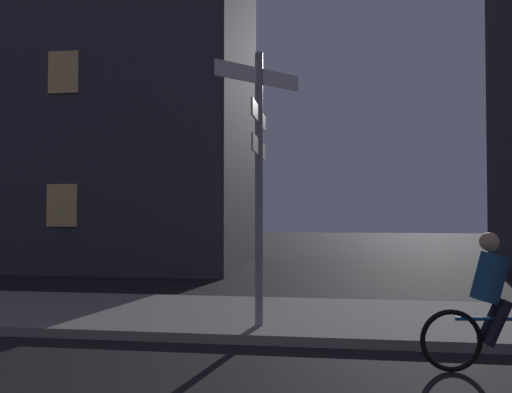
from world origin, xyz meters
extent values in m
cube|color=gray|center=(0.00, 6.44, 0.07)|extent=(40.00, 3.05, 0.14)
cylinder|color=gray|center=(0.00, 5.52, 2.20)|extent=(0.12, 0.12, 4.12)
cube|color=white|center=(0.00, 5.52, 3.91)|extent=(1.14, 1.14, 0.24)
cube|color=beige|center=(0.00, 5.52, 3.30)|extent=(0.03, 1.54, 0.24)
cube|color=beige|center=(0.00, 5.52, 2.81)|extent=(0.03, 1.46, 0.24)
torus|color=black|center=(2.42, 4.10, 0.36)|extent=(0.72, 0.14, 0.72)
cylinder|color=#1959A5|center=(2.97, 4.16, 0.61)|extent=(1.00, 0.16, 0.04)
cylinder|color=navy|center=(2.87, 4.15, 1.08)|extent=(0.49, 0.37, 0.61)
sphere|color=tan|center=(2.87, 4.15, 1.50)|extent=(0.22, 0.22, 0.22)
cylinder|color=black|center=(2.91, 4.25, 0.58)|extent=(0.35, 0.16, 0.55)
cylinder|color=black|center=(2.93, 4.07, 0.58)|extent=(0.35, 0.16, 0.55)
cube|color=#383842|center=(-6.36, 14.64, 9.09)|extent=(9.31, 6.56, 18.17)
cube|color=#F2C672|center=(-6.36, 11.33, 2.00)|extent=(0.90, 0.06, 1.20)
cube|color=#F2C672|center=(-6.36, 11.33, 5.79)|extent=(0.90, 0.06, 1.20)
camera|label=1|loc=(0.96, -1.98, 1.87)|focal=35.22mm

